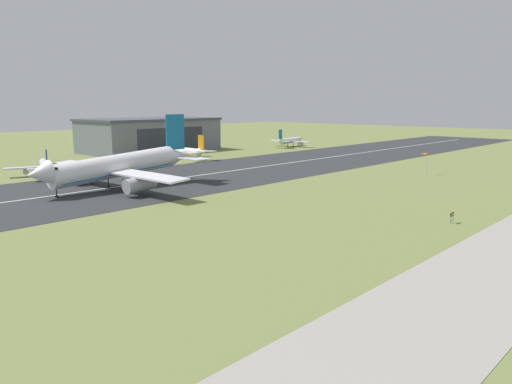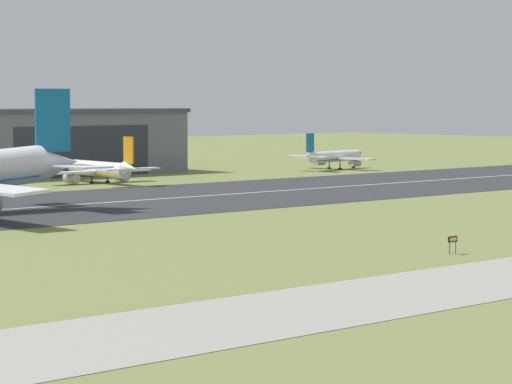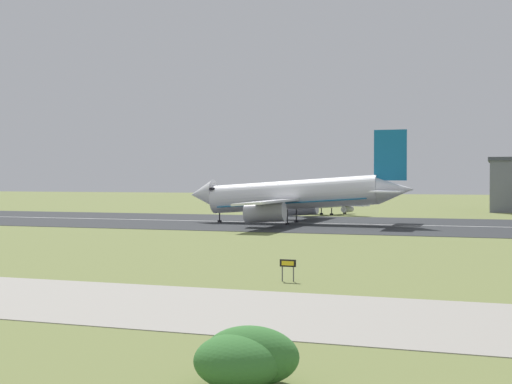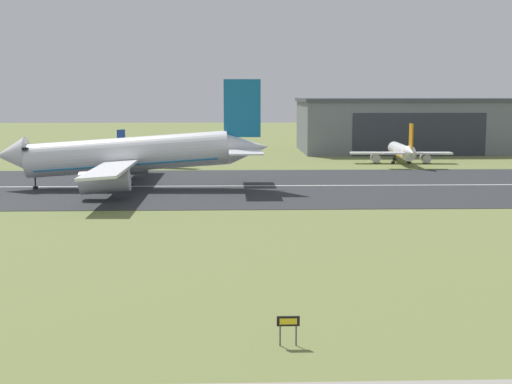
{
  "view_description": "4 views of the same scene",
  "coord_description": "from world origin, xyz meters",
  "px_view_note": "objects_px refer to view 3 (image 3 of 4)",
  "views": [
    {
      "loc": [
        -102.82,
        13.14,
        20.71
      ],
      "look_at": [
        -27.5,
        82.24,
        2.47
      ],
      "focal_mm": 35.0,
      "sensor_mm": 36.0,
      "label": 1
    },
    {
      "loc": [
        -116.15,
        -34.8,
        16.03
      ],
      "look_at": [
        -11.73,
        82.1,
        4.18
      ],
      "focal_mm": 85.0,
      "sensor_mm": 36.0,
      "label": 2
    },
    {
      "loc": [
        -0.27,
        -12.93,
        8.8
      ],
      "look_at": [
        -34.43,
        88.64,
        6.75
      ],
      "focal_mm": 50.0,
      "sensor_mm": 36.0,
      "label": 3
    },
    {
      "loc": [
        -20.42,
        3.08,
        15.45
      ],
      "look_at": [
        -17.88,
        77.41,
        5.18
      ],
      "focal_mm": 50.0,
      "sensor_mm": 36.0,
      "label": 4
    }
  ],
  "objects_px": {
    "airplane_parked_west": "(326,203)",
    "shrub_clump": "(245,358)",
    "runway_sign": "(288,265)",
    "airplane_landing": "(295,196)"
  },
  "relations": [
    {
      "from": "airplane_parked_west",
      "to": "shrub_clump",
      "type": "xyz_separation_m",
      "value": [
        28.48,
        -139.03,
        -1.68
      ]
    },
    {
      "from": "shrub_clump",
      "to": "runway_sign",
      "type": "distance_m",
      "value": 30.71
    },
    {
      "from": "airplane_parked_west",
      "to": "shrub_clump",
      "type": "height_order",
      "value": "airplane_parked_west"
    },
    {
      "from": "airplane_landing",
      "to": "airplane_parked_west",
      "type": "bearing_deg",
      "value": 92.99
    },
    {
      "from": "airplane_parked_west",
      "to": "runway_sign",
      "type": "height_order",
      "value": "airplane_parked_west"
    },
    {
      "from": "shrub_clump",
      "to": "runway_sign",
      "type": "xyz_separation_m",
      "value": [
        -6.71,
        29.97,
        0.21
      ]
    },
    {
      "from": "airplane_landing",
      "to": "airplane_parked_west",
      "type": "xyz_separation_m",
      "value": [
        -1.82,
        34.77,
        -2.58
      ]
    },
    {
      "from": "airplane_landing",
      "to": "runway_sign",
      "type": "height_order",
      "value": "airplane_landing"
    },
    {
      "from": "airplane_landing",
      "to": "shrub_clump",
      "type": "xyz_separation_m",
      "value": [
        26.67,
        -104.26,
        -4.26
      ]
    },
    {
      "from": "shrub_clump",
      "to": "airplane_landing",
      "type": "bearing_deg",
      "value": 104.35
    }
  ]
}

